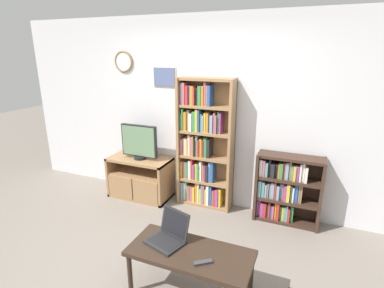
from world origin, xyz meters
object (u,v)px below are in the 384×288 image
Objects in this scene: tv_stand at (140,177)px; coffee_table at (190,256)px; bookshelf_tall at (203,147)px; remote_near_laptop at (203,262)px; television at (139,142)px; bookshelf_short at (284,188)px; laptop at (169,234)px.

tv_stand is 2.08m from coffee_table.
bookshelf_tall reaches higher than remote_near_laptop.
coffee_table is 0.20m from remote_near_laptop.
remote_near_laptop is at bearing -44.74° from television.
bookshelf_tall reaches higher than coffee_table.
bookshelf_short reaches higher than coffee_table.
tv_stand is at bearing 134.59° from coffee_table.
tv_stand is at bearing -170.82° from bookshelf_tall.
bookshelf_short reaches higher than tv_stand.
tv_stand is 2.27m from remote_near_laptop.
bookshelf_tall is at bearing 179.17° from bookshelf_short.
television is 3.67× the size of remote_near_laptop.
tv_stand is at bearing 170.74° from television.
television is at bearing -170.33° from bookshelf_tall.
bookshelf_tall reaches higher than tv_stand.
television is (0.03, -0.00, 0.56)m from tv_stand.
bookshelf_short is (2.07, 0.14, 0.14)m from tv_stand.
bookshelf_short is 0.82× the size of coffee_table.
bookshelf_short is at bearing 69.07° from coffee_table.
laptop reaches higher than remote_near_laptop.
bookshelf_short is 1.78m from remote_near_laptop.
coffee_table is (1.46, -1.48, 0.09)m from tv_stand.
tv_stand is 2.33× the size of laptop.
tv_stand is 0.84× the size of coffee_table.
tv_stand is at bearing 148.27° from laptop.
tv_stand is 2.08m from bookshelf_short.
tv_stand is 1.64× the size of television.
television is 1.87m from laptop.
laptop is 0.44m from remote_near_laptop.
tv_stand reaches higher than coffee_table.
coffee_table is at bearing -72.71° from bookshelf_tall.
bookshelf_short reaches higher than laptop.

